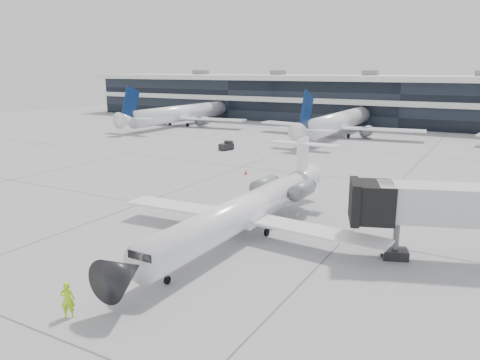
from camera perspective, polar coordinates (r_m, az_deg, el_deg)
The scene contains 8 objects.
ground at distance 40.53m, azimuth -1.06°, elevation -4.80°, with size 220.00×220.00×0.00m, color #949497.
terminal at distance 117.10m, azimuth 19.91°, elevation 8.83°, with size 170.00×22.00×10.00m, color black.
bg_jet_left at distance 110.01m, azimuth -6.86°, elevation 6.66°, with size 32.00×40.00×9.60m, color white, non-canonical shape.
bg_jet_center at distance 93.26m, azimuth 11.94°, elevation 5.28°, with size 32.00×40.00×9.60m, color white, non-canonical shape.
regional_jet at distance 35.71m, azimuth 0.61°, elevation -3.68°, with size 21.99×27.35×6.33m.
ramp_worker at distance 26.55m, azimuth -20.27°, elevation -13.50°, with size 0.72×0.47×1.98m, color #BBFB1A.
traffic_cone at distance 57.54m, azimuth 0.71°, elevation 0.95°, with size 0.50×0.50×0.58m.
far_tug at distance 75.22m, azimuth -1.65°, elevation 4.17°, with size 1.92×2.54×1.44m.
Camera 1 is at (19.51, -33.21, 12.61)m, focal length 35.00 mm.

